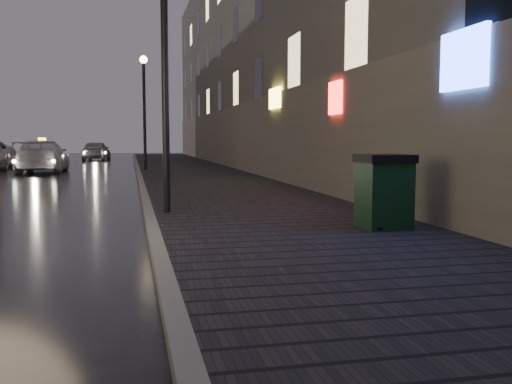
# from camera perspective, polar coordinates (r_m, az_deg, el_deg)

# --- Properties ---
(ground) EXTENTS (120.00, 120.00, 0.00)m
(ground) POSITION_cam_1_polar(r_m,az_deg,el_deg) (5.71, -24.08, -11.48)
(ground) COLOR black
(ground) RESTS_ON ground
(sidewalk) EXTENTS (4.60, 58.00, 0.15)m
(sidewalk) POSITION_cam_1_polar(r_m,az_deg,el_deg) (26.54, -6.50, 2.03)
(sidewalk) COLOR black
(sidewalk) RESTS_ON ground
(curb) EXTENTS (0.20, 58.00, 0.15)m
(curb) POSITION_cam_1_polar(r_m,az_deg,el_deg) (26.40, -11.69, 1.93)
(curb) COLOR slate
(curb) RESTS_ON ground
(building_near) EXTENTS (1.80, 50.00, 13.00)m
(building_near) POSITION_cam_1_polar(r_m,az_deg,el_deg) (31.31, -1.40, 14.36)
(building_near) COLOR #605B54
(building_near) RESTS_ON ground
(lamp_near) EXTENTS (0.36, 0.36, 5.28)m
(lamp_near) POSITION_cam_1_polar(r_m,az_deg,el_deg) (11.53, -9.13, 14.69)
(lamp_near) COLOR black
(lamp_near) RESTS_ON sidewalk
(lamp_far) EXTENTS (0.36, 0.36, 5.28)m
(lamp_far) POSITION_cam_1_polar(r_m,az_deg,el_deg) (27.43, -11.12, 9.21)
(lamp_far) COLOR black
(lamp_far) RESTS_ON sidewalk
(trash_bin) EXTENTS (0.79, 0.79, 1.20)m
(trash_bin) POSITION_cam_1_polar(r_m,az_deg,el_deg) (9.48, 12.67, 0.11)
(trash_bin) COLOR black
(trash_bin) RESTS_ON sidewalk
(taxi_mid) EXTENTS (2.17, 5.23, 1.51)m
(taxi_mid) POSITION_cam_1_polar(r_m,az_deg,el_deg) (29.21, -20.56, 3.36)
(taxi_mid) COLOR white
(taxi_mid) RESTS_ON ground
(car_far) EXTENTS (2.08, 4.32, 1.42)m
(car_far) POSITION_cam_1_polar(r_m,az_deg,el_deg) (43.73, -15.68, 4.00)
(car_far) COLOR #93949B
(car_far) RESTS_ON ground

